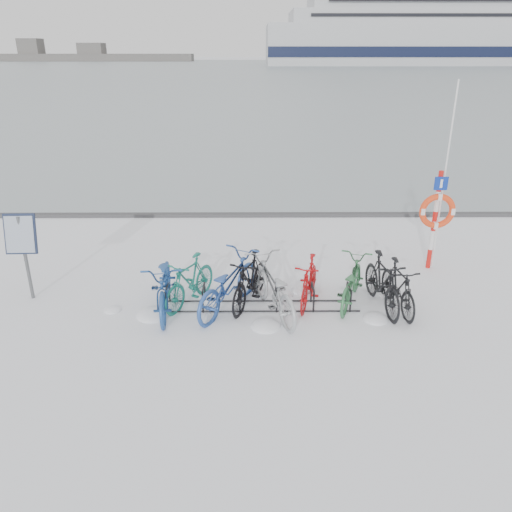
{
  "coord_description": "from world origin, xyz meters",
  "views": [
    {
      "loc": [
        -0.1,
        -8.84,
        4.74
      ],
      "look_at": [
        -0.04,
        0.6,
        0.86
      ],
      "focal_mm": 35.0,
      "sensor_mm": 36.0,
      "label": 1
    }
  ],
  "objects_px": {
    "bike_rack": "(258,299)",
    "cruise_ferry": "(485,23)",
    "info_board": "(21,239)",
    "lifebuoy_station": "(437,211)"
  },
  "relations": [
    {
      "from": "bike_rack",
      "to": "cruise_ferry",
      "type": "relative_size",
      "value": 0.03
    },
    {
      "from": "bike_rack",
      "to": "info_board",
      "type": "bearing_deg",
      "value": 175.1
    },
    {
      "from": "info_board",
      "to": "cruise_ferry",
      "type": "xyz_separation_m",
      "value": [
        87.1,
        184.66,
        12.71
      ]
    },
    {
      "from": "info_board",
      "to": "cruise_ferry",
      "type": "relative_size",
      "value": 0.01
    },
    {
      "from": "bike_rack",
      "to": "cruise_ferry",
      "type": "bearing_deg",
      "value": 65.99
    },
    {
      "from": "lifebuoy_station",
      "to": "cruise_ferry",
      "type": "relative_size",
      "value": 0.03
    },
    {
      "from": "cruise_ferry",
      "to": "lifebuoy_station",
      "type": "bearing_deg",
      "value": -113.16
    },
    {
      "from": "bike_rack",
      "to": "lifebuoy_station",
      "type": "distance_m",
      "value": 4.63
    },
    {
      "from": "info_board",
      "to": "bike_rack",
      "type": "bearing_deg",
      "value": -6.97
    },
    {
      "from": "lifebuoy_station",
      "to": "cruise_ferry",
      "type": "distance_m",
      "value": 199.65
    }
  ]
}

